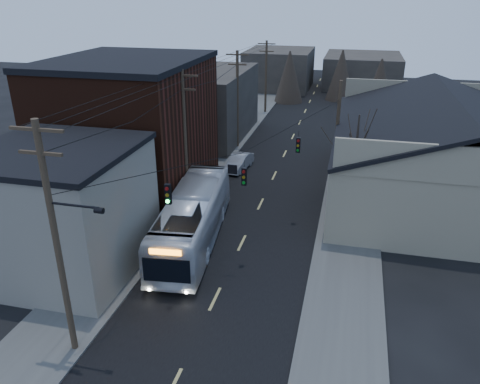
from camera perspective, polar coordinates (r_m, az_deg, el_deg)
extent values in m
cube|color=black|center=(44.08, 5.08, 3.86)|extent=(9.00, 110.00, 0.02)
cube|color=#474744|center=(45.41, -3.07, 4.58)|extent=(4.00, 110.00, 0.12)
cube|color=#474744|center=(43.66, 13.55, 3.15)|extent=(4.00, 110.00, 0.12)
cube|color=gray|center=(27.48, -20.93, -2.31)|extent=(8.00, 8.00, 7.00)
cube|color=black|center=(36.31, -13.13, 7.30)|extent=(10.00, 12.00, 10.00)
cube|color=#302B27|center=(50.85, -4.50, 10.63)|extent=(9.00, 14.00, 7.00)
cube|color=gray|center=(38.77, 23.35, 3.10)|extent=(16.00, 20.00, 5.00)
cube|color=black|center=(37.21, 18.18, 9.21)|extent=(8.16, 20.60, 2.86)
cube|color=#302B27|center=(77.95, 4.82, 14.72)|extent=(10.00, 12.00, 6.00)
cube|color=#302B27|center=(82.04, 14.67, 14.15)|extent=(12.00, 14.00, 5.00)
cone|color=black|center=(33.05, 13.76, 3.09)|extent=(0.40, 0.40, 7.20)
cylinder|color=#382B1E|center=(20.24, -21.38, -6.23)|extent=(0.28, 0.28, 10.50)
cube|color=#382B1E|center=(18.48, -23.58, 7.00)|extent=(2.20, 0.12, 0.12)
cylinder|color=#382B1E|center=(32.61, -6.72, 5.94)|extent=(0.28, 0.28, 10.00)
cube|color=#382B1E|center=(31.54, -7.12, 13.93)|extent=(2.20, 0.12, 0.12)
cylinder|color=#382B1E|center=(46.55, -0.32, 11.08)|extent=(0.28, 0.28, 9.50)
cube|color=#382B1E|center=(45.82, -0.33, 16.40)|extent=(2.20, 0.12, 0.12)
cylinder|color=#382B1E|center=(61.00, 3.18, 13.77)|extent=(0.28, 0.28, 9.00)
cube|color=#382B1E|center=(60.45, 3.27, 17.60)|extent=(2.20, 0.12, 0.12)
cylinder|color=#382B1E|center=(37.62, 11.70, 6.80)|extent=(0.28, 0.28, 8.50)
cube|color=black|center=(22.08, -8.75, -0.25)|extent=(0.28, 0.20, 1.00)
cube|color=black|center=(25.52, 0.51, 1.90)|extent=(0.28, 0.20, 1.00)
cube|color=black|center=(30.73, 7.11, 5.70)|extent=(0.28, 0.20, 1.00)
imported|color=silver|center=(29.16, -5.81, -3.24)|extent=(4.17, 12.35, 3.37)
imported|color=#94959A|center=(41.49, -0.14, 3.66)|extent=(1.97, 4.25, 1.35)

